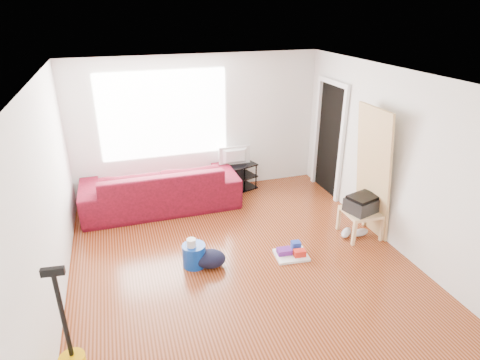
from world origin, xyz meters
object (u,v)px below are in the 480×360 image
object	(u,v)px
sofa	(163,207)
tv_stand	(236,177)
bucket	(195,265)
cleaning_tray	(292,253)
backpack	(210,266)
side_table	(361,215)

from	to	relation	value
sofa	tv_stand	xyz separation A→B (m)	(1.43, 0.27, 0.27)
bucket	cleaning_tray	bearing A→B (deg)	-8.28
bucket	backpack	size ratio (longest dim) A/B	0.75
sofa	bucket	xyz separation A→B (m)	(0.19, -1.85, 0.00)
bucket	cleaning_tray	world-z (taller)	cleaning_tray
tv_stand	backpack	xyz separation A→B (m)	(-1.03, -2.20, -0.27)
side_table	bucket	size ratio (longest dim) A/B	1.68
tv_stand	side_table	distance (m)	2.50
side_table	backpack	xyz separation A→B (m)	(-2.37, -0.09, -0.35)
sofa	cleaning_tray	bearing A→B (deg)	127.14
sofa	cleaning_tray	distance (m)	2.56
bucket	tv_stand	bearing A→B (deg)	59.74
cleaning_tray	backpack	xyz separation A→B (m)	(-1.16, 0.11, -0.05)
backpack	cleaning_tray	bearing A→B (deg)	9.26
tv_stand	cleaning_tray	world-z (taller)	tv_stand
side_table	bucket	distance (m)	2.60
side_table	cleaning_tray	size ratio (longest dim) A/B	1.10
side_table	backpack	distance (m)	2.40
sofa	side_table	bearing A→B (deg)	146.35
cleaning_tray	side_table	bearing A→B (deg)	9.50
side_table	cleaning_tray	world-z (taller)	side_table
sofa	cleaning_tray	world-z (taller)	sofa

